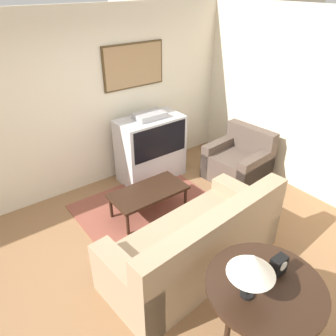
# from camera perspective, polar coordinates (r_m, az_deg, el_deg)

# --- Properties ---
(ground_plane) EXTENTS (12.00, 12.00, 0.00)m
(ground_plane) POSITION_cam_1_polar(r_m,az_deg,el_deg) (4.20, 0.10, -15.11)
(ground_plane) COLOR #8E6642
(wall_back) EXTENTS (12.00, 0.10, 2.70)m
(wall_back) POSITION_cam_1_polar(r_m,az_deg,el_deg) (5.09, -14.62, 10.64)
(wall_back) COLOR beige
(wall_back) RESTS_ON ground_plane
(wall_right) EXTENTS (0.06, 12.00, 2.70)m
(wall_right) POSITION_cam_1_polar(r_m,az_deg,el_deg) (5.26, 24.01, 9.53)
(wall_right) COLOR beige
(wall_right) RESTS_ON ground_plane
(area_rug) EXTENTS (1.95, 1.65, 0.01)m
(area_rug) POSITION_cam_1_polar(r_m,az_deg,el_deg) (4.90, -3.21, -7.20)
(area_rug) COLOR brown
(area_rug) RESTS_ON ground_plane
(tv) EXTENTS (1.07, 0.57, 1.16)m
(tv) POSITION_cam_1_polar(r_m,az_deg,el_deg) (5.41, -3.02, 3.50)
(tv) COLOR silver
(tv) RESTS_ON ground_plane
(couch) EXTENTS (2.21, 1.11, 0.96)m
(couch) POSITION_cam_1_polar(r_m,az_deg,el_deg) (3.86, 4.97, -13.25)
(couch) COLOR #9E8466
(couch) RESTS_ON ground_plane
(armchair) EXTENTS (0.90, 0.97, 0.86)m
(armchair) POSITION_cam_1_polar(r_m,az_deg,el_deg) (5.62, 12.16, 0.93)
(armchair) COLOR brown
(armchair) RESTS_ON ground_plane
(coffee_table) EXTENTS (1.08, 0.55, 0.39)m
(coffee_table) POSITION_cam_1_polar(r_m,az_deg,el_deg) (4.65, -3.39, -4.33)
(coffee_table) COLOR black
(coffee_table) RESTS_ON ground_plane
(console_table) EXTENTS (1.00, 1.00, 0.78)m
(console_table) POSITION_cam_1_polar(r_m,az_deg,el_deg) (3.04, 16.53, -19.87)
(console_table) COLOR black
(console_table) RESTS_ON ground_plane
(table_lamp) EXTENTS (0.38, 0.38, 0.44)m
(table_lamp) POSITION_cam_1_polar(r_m,az_deg,el_deg) (2.63, 14.45, -16.00)
(table_lamp) COLOR black
(table_lamp) RESTS_ON console_table
(mantel_clock) EXTENTS (0.15, 0.10, 0.18)m
(mantel_clock) POSITION_cam_1_polar(r_m,az_deg,el_deg) (3.04, 18.68, -15.78)
(mantel_clock) COLOR black
(mantel_clock) RESTS_ON console_table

